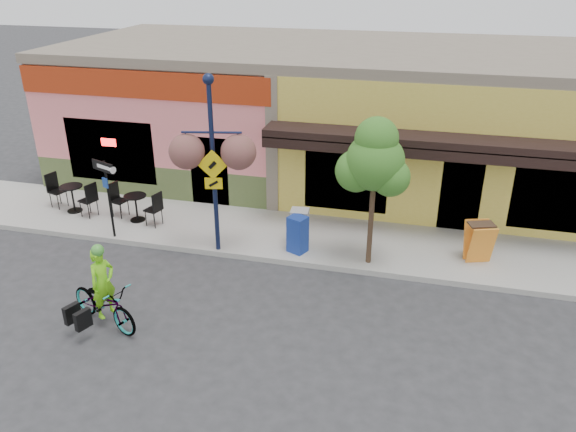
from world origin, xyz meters
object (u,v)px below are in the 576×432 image
at_px(street_tree, 373,193).
at_px(bicycle, 104,303).
at_px(building, 331,111).
at_px(newspaper_box_blue, 298,234).
at_px(cyclist_rider, 104,293).
at_px(one_way_sign, 109,200).
at_px(lamp_post, 213,167).
at_px(newspaper_box_grey, 300,227).

bearing_deg(street_tree, bicycle, -143.79).
xyz_separation_m(building, newspaper_box_blue, (0.33, -6.46, -1.60)).
bearing_deg(building, cyclist_rider, -105.77).
relative_size(one_way_sign, newspaper_box_blue, 2.22).
bearing_deg(building, one_way_sign, -124.93).
bearing_deg(cyclist_rider, street_tree, -31.70).
relative_size(building, street_tree, 4.79).
relative_size(lamp_post, one_way_sign, 2.10).
xyz_separation_m(newspaper_box_blue, newspaper_box_grey, (-0.05, 0.43, 0.00)).
distance_m(bicycle, one_way_sign, 4.02).
bearing_deg(bicycle, one_way_sign, 49.05).
relative_size(building, newspaper_box_blue, 18.37).
bearing_deg(street_tree, building, 108.51).
height_order(building, newspaper_box_blue, building).
bearing_deg(cyclist_rider, bicycle, 111.83).
xyz_separation_m(bicycle, newspaper_box_blue, (3.31, 3.90, 0.13)).
xyz_separation_m(bicycle, newspaper_box_grey, (3.26, 4.33, 0.13)).
bearing_deg(lamp_post, one_way_sign, 167.84).
xyz_separation_m(newspaper_box_grey, street_tree, (1.92, -0.54, 1.40)).
height_order(bicycle, street_tree, street_tree).
relative_size(cyclist_rider, lamp_post, 0.34).
bearing_deg(newspaper_box_blue, newspaper_box_grey, 119.96).
relative_size(cyclist_rider, newspaper_box_blue, 1.58).
relative_size(newspaper_box_blue, street_tree, 0.26).
distance_m(newspaper_box_grey, street_tree, 2.43).
relative_size(building, one_way_sign, 8.29).
distance_m(building, cyclist_rider, 10.87).
relative_size(building, bicycle, 9.28).
xyz_separation_m(building, cyclist_rider, (-2.93, -10.36, -1.47)).
bearing_deg(lamp_post, newspaper_box_blue, -1.53).
bearing_deg(newspaper_box_grey, bicycle, -131.78).
height_order(building, bicycle, building).
distance_m(bicycle, street_tree, 6.60).
xyz_separation_m(building, newspaper_box_grey, (0.28, -6.04, -1.60)).
xyz_separation_m(cyclist_rider, one_way_sign, (-1.86, 3.51, 0.46)).
height_order(building, newspaper_box_grey, building).
bearing_deg(one_way_sign, cyclist_rider, -40.11).
xyz_separation_m(building, street_tree, (2.20, -6.57, -0.20)).
bearing_deg(newspaper_box_blue, lamp_post, -145.64).
bearing_deg(newspaper_box_grey, building, 87.91).
bearing_deg(newspaper_box_blue, bicycle, -106.57).
bearing_deg(newspaper_box_grey, lamp_post, -162.79).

